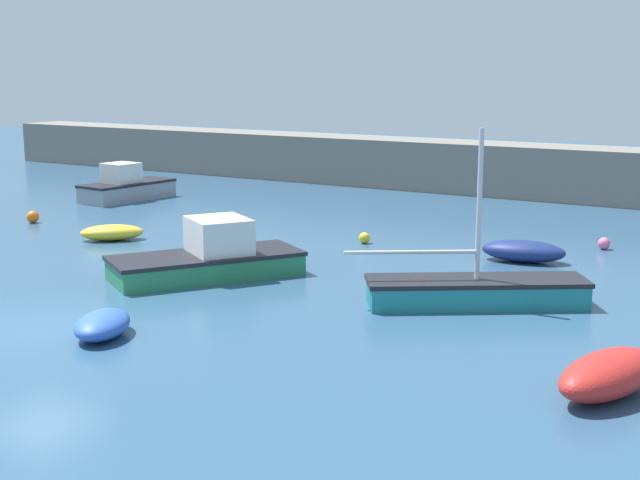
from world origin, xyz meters
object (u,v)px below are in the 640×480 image
(cabin_cruiser_white, at_px, (126,187))
(motorboat_with_cabin, at_px, (210,257))
(fishing_dinghy_green, at_px, (112,232))
(mooring_buoy_yellow, at_px, (364,238))
(rowboat_white_midwater, at_px, (609,374))
(dinghy_near_pier, at_px, (102,325))
(rowboat_blue_near, at_px, (523,251))
(mooring_buoy_orange, at_px, (33,217))
(sailboat_twin_hulled, at_px, (476,291))
(mooring_buoy_pink, at_px, (604,243))

(cabin_cruiser_white, bearing_deg, motorboat_with_cabin, -122.90)
(fishing_dinghy_green, height_order, mooring_buoy_yellow, fishing_dinghy_green)
(motorboat_with_cabin, bearing_deg, mooring_buoy_yellow, -159.98)
(rowboat_white_midwater, height_order, motorboat_with_cabin, motorboat_with_cabin)
(dinghy_near_pier, relative_size, rowboat_blue_near, 0.82)
(dinghy_near_pier, relative_size, mooring_buoy_orange, 4.78)
(sailboat_twin_hulled, relative_size, mooring_buoy_pink, 13.84)
(motorboat_with_cabin, distance_m, mooring_buoy_yellow, 7.07)
(cabin_cruiser_white, height_order, mooring_buoy_yellow, cabin_cruiser_white)
(mooring_buoy_yellow, bearing_deg, rowboat_blue_near, 0.33)
(mooring_buoy_orange, bearing_deg, cabin_cruiser_white, 100.32)
(mooring_buoy_yellow, bearing_deg, fishing_dinghy_green, -152.16)
(sailboat_twin_hulled, xyz_separation_m, motorboat_with_cabin, (-7.97, -1.13, 0.20))
(mooring_buoy_orange, bearing_deg, dinghy_near_pier, -35.55)
(cabin_cruiser_white, xyz_separation_m, mooring_buoy_pink, (22.11, 0.05, -0.40))
(dinghy_near_pier, distance_m, mooring_buoy_pink, 17.91)
(sailboat_twin_hulled, relative_size, cabin_cruiser_white, 1.22)
(rowboat_white_midwater, distance_m, cabin_cruiser_white, 29.25)
(dinghy_near_pier, relative_size, cabin_cruiser_white, 0.50)
(cabin_cruiser_white, xyz_separation_m, mooring_buoy_yellow, (14.59, -3.32, -0.41))
(sailboat_twin_hulled, relative_size, fishing_dinghy_green, 2.42)
(dinghy_near_pier, distance_m, rowboat_blue_near, 14.16)
(mooring_buoy_orange, distance_m, mooring_buoy_yellow, 13.78)
(fishing_dinghy_green, distance_m, motorboat_with_cabin, 7.12)
(fishing_dinghy_green, height_order, mooring_buoy_pink, fishing_dinghy_green)
(rowboat_blue_near, height_order, motorboat_with_cabin, motorboat_with_cabin)
(cabin_cruiser_white, bearing_deg, mooring_buoy_pink, -84.84)
(rowboat_white_midwater, bearing_deg, dinghy_near_pier, 117.55)
(rowboat_white_midwater, xyz_separation_m, dinghy_near_pier, (-10.95, -2.32, -0.13))
(fishing_dinghy_green, bearing_deg, cabin_cruiser_white, 87.93)
(mooring_buoy_orange, bearing_deg, fishing_dinghy_green, -10.61)
(sailboat_twin_hulled, xyz_separation_m, dinghy_near_pier, (-6.33, -7.18, -0.10))
(rowboat_white_midwater, height_order, fishing_dinghy_green, rowboat_white_midwater)
(rowboat_white_midwater, height_order, mooring_buoy_yellow, rowboat_white_midwater)
(rowboat_blue_near, bearing_deg, dinghy_near_pier, -123.30)
(rowboat_white_midwater, relative_size, mooring_buoy_yellow, 7.83)
(fishing_dinghy_green, xyz_separation_m, cabin_cruiser_white, (-6.52, 7.59, 0.33))
(sailboat_twin_hulled, bearing_deg, rowboat_white_midwater, -80.46)
(sailboat_twin_hulled, bearing_deg, fishing_dinghy_green, 140.05)
(rowboat_blue_near, relative_size, mooring_buoy_yellow, 7.12)
(mooring_buoy_yellow, bearing_deg, dinghy_near_pier, -89.26)
(cabin_cruiser_white, distance_m, mooring_buoy_pink, 22.11)
(rowboat_white_midwater, relative_size, cabin_cruiser_white, 0.66)
(sailboat_twin_hulled, relative_size, motorboat_with_cabin, 0.96)
(mooring_buoy_orange, relative_size, mooring_buoy_pink, 1.18)
(mooring_buoy_pink, bearing_deg, rowboat_white_midwater, -75.60)
(fishing_dinghy_green, relative_size, cabin_cruiser_white, 0.50)
(motorboat_with_cabin, height_order, mooring_buoy_orange, motorboat_with_cabin)
(motorboat_with_cabin, xyz_separation_m, mooring_buoy_pink, (8.99, 10.28, -0.38))
(dinghy_near_pier, bearing_deg, motorboat_with_cabin, -12.38)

